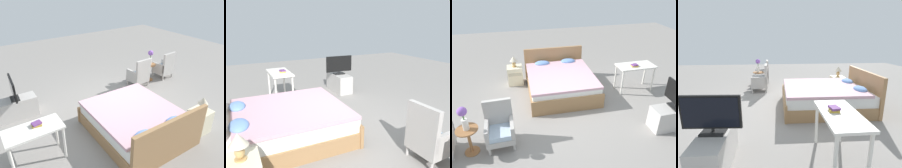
# 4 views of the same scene
# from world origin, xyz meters

# --- Properties ---
(ground_plane) EXTENTS (16.00, 16.00, 0.00)m
(ground_plane) POSITION_xyz_m (0.00, 0.00, 0.00)
(ground_plane) COLOR gray
(bed) EXTENTS (1.85, 2.17, 0.96)m
(bed) POSITION_xyz_m (0.21, 1.04, 0.30)
(bed) COLOR #997047
(bed) RESTS_ON ground_plane
(armchair_by_window_left) EXTENTS (0.57, 0.57, 0.92)m
(armchair_by_window_left) POSITION_xyz_m (-2.53, -0.75, 0.37)
(armchair_by_window_left) COLOR #ADA8A3
(armchair_by_window_left) RESTS_ON ground_plane
(armchair_by_window_right) EXTENTS (0.55, 0.55, 0.92)m
(armchair_by_window_right) POSITION_xyz_m (-1.40, -0.75, 0.37)
(armchair_by_window_right) COLOR #ADA8A3
(armchair_by_window_right) RESTS_ON ground_plane
(side_table) EXTENTS (0.40, 0.40, 0.56)m
(side_table) POSITION_xyz_m (-1.96, -0.89, 0.35)
(side_table) COLOR #936038
(side_table) RESTS_ON ground_plane
(flower_vase) EXTENTS (0.17, 0.17, 0.48)m
(flower_vase) POSITION_xyz_m (-1.96, -0.89, 0.86)
(flower_vase) COLOR silver
(flower_vase) RESTS_ON side_table
(nightstand) EXTENTS (0.44, 0.41, 0.55)m
(nightstand) POSITION_xyz_m (-1.01, 1.78, 0.28)
(nightstand) COLOR beige
(nightstand) RESTS_ON ground_plane
(table_lamp) EXTENTS (0.22, 0.22, 0.33)m
(table_lamp) POSITION_xyz_m (-1.01, 1.78, 0.77)
(table_lamp) COLOR tan
(table_lamp) RESTS_ON nightstand
(tv_stand) EXTENTS (0.96, 0.40, 0.51)m
(tv_stand) POSITION_xyz_m (2.25, -1.11, 0.26)
(tv_stand) COLOR #B7B2AD
(tv_stand) RESTS_ON ground_plane
(tv_flatscreen) EXTENTS (0.22, 0.79, 0.54)m
(tv_flatscreen) POSITION_xyz_m (2.26, -1.11, 0.79)
(tv_flatscreen) COLOR black
(tv_flatscreen) RESTS_ON tv_stand
(vanity_desk) EXTENTS (1.04, 0.52, 0.76)m
(vanity_desk) POSITION_xyz_m (2.28, 0.62, 0.64)
(vanity_desk) COLOR silver
(vanity_desk) RESTS_ON ground_plane
(book_stack) EXTENTS (0.20, 0.17, 0.06)m
(book_stack) POSITION_xyz_m (2.20, 0.56, 0.79)
(book_stack) COLOR #B79333
(book_stack) RESTS_ON vanity_desk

